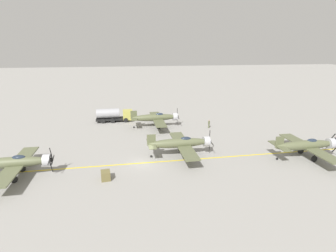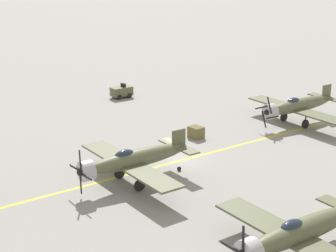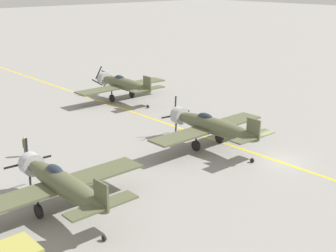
{
  "view_description": "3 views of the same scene",
  "coord_description": "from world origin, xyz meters",
  "px_view_note": "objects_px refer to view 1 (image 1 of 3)",
  "views": [
    {
      "loc": [
        34.63,
        -2.72,
        15.97
      ],
      "look_at": [
        -7.22,
        4.64,
        3.17
      ],
      "focal_mm": 28.0,
      "sensor_mm": 36.0,
      "label": 1
    },
    {
      "loc": [
        -36.82,
        27.19,
        18.01
      ],
      "look_at": [
        -0.19,
        1.13,
        3.53
      ],
      "focal_mm": 60.0,
      "sensor_mm": 36.0,
      "label": 2
    },
    {
      "loc": [
        -30.11,
        -20.48,
        14.31
      ],
      "look_at": [
        -4.27,
        8.5,
        1.85
      ],
      "focal_mm": 50.0,
      "sensor_mm": 36.0,
      "label": 3
    }
  ],
  "objects_px": {
    "supply_crate_by_tanker": "(106,175)",
    "airplane_near_center": "(13,163)",
    "airplane_far_center": "(307,145)",
    "airplane_mid_left": "(156,118)",
    "airplane_mid_center": "(181,143)",
    "fuel_tanker": "(114,115)",
    "ground_crew_walking": "(209,124)"
  },
  "relations": [
    {
      "from": "supply_crate_by_tanker",
      "to": "airplane_near_center",
      "type": "bearing_deg",
      "value": -103.05
    },
    {
      "from": "airplane_near_center",
      "to": "airplane_far_center",
      "type": "distance_m",
      "value": 40.67
    },
    {
      "from": "airplane_far_center",
      "to": "airplane_mid_left",
      "type": "distance_m",
      "value": 28.1
    },
    {
      "from": "airplane_mid_center",
      "to": "fuel_tanker",
      "type": "height_order",
      "value": "airplane_mid_center"
    },
    {
      "from": "airplane_mid_left",
      "to": "ground_crew_walking",
      "type": "relative_size",
      "value": 7.03
    },
    {
      "from": "fuel_tanker",
      "to": "supply_crate_by_tanker",
      "type": "xyz_separation_m",
      "value": [
        27.28,
        -0.6,
        -0.94
      ]
    },
    {
      "from": "airplane_near_center",
      "to": "fuel_tanker",
      "type": "xyz_separation_m",
      "value": [
        -24.62,
        12.05,
        -0.5
      ]
    },
    {
      "from": "fuel_tanker",
      "to": "supply_crate_by_tanker",
      "type": "bearing_deg",
      "value": -1.26
    },
    {
      "from": "airplane_mid_center",
      "to": "airplane_far_center",
      "type": "height_order",
      "value": "airplane_mid_center"
    },
    {
      "from": "supply_crate_by_tanker",
      "to": "airplane_mid_left",
      "type": "bearing_deg",
      "value": 156.88
    },
    {
      "from": "airplane_far_center",
      "to": "fuel_tanker",
      "type": "height_order",
      "value": "airplane_far_center"
    },
    {
      "from": "ground_crew_walking",
      "to": "supply_crate_by_tanker",
      "type": "xyz_separation_m",
      "value": [
        18.87,
        -19.81,
        -0.36
      ]
    },
    {
      "from": "airplane_near_center",
      "to": "airplane_mid_center",
      "type": "height_order",
      "value": "airplane_mid_center"
    },
    {
      "from": "airplane_mid_center",
      "to": "fuel_tanker",
      "type": "distance_m",
      "value": 23.79
    },
    {
      "from": "airplane_far_center",
      "to": "supply_crate_by_tanker",
      "type": "relative_size",
      "value": 8.82
    },
    {
      "from": "airplane_mid_center",
      "to": "fuel_tanker",
      "type": "xyz_separation_m",
      "value": [
        -21.41,
        -10.37,
        -0.5
      ]
    },
    {
      "from": "airplane_near_center",
      "to": "fuel_tanker",
      "type": "relative_size",
      "value": 1.5
    },
    {
      "from": "ground_crew_walking",
      "to": "supply_crate_by_tanker",
      "type": "bearing_deg",
      "value": -46.39
    },
    {
      "from": "airplane_near_center",
      "to": "airplane_mid_center",
      "type": "xyz_separation_m",
      "value": [
        -3.21,
        22.42,
        -0.0
      ]
    },
    {
      "from": "airplane_near_center",
      "to": "ground_crew_walking",
      "type": "relative_size",
      "value": 7.03
    },
    {
      "from": "supply_crate_by_tanker",
      "to": "airplane_far_center",
      "type": "bearing_deg",
      "value": 93.44
    },
    {
      "from": "airplane_mid_left",
      "to": "supply_crate_by_tanker",
      "type": "bearing_deg",
      "value": -38.12
    },
    {
      "from": "airplane_near_center",
      "to": "supply_crate_by_tanker",
      "type": "distance_m",
      "value": 11.84
    },
    {
      "from": "airplane_near_center",
      "to": "airplane_mid_center",
      "type": "distance_m",
      "value": 22.65
    },
    {
      "from": "ground_crew_walking",
      "to": "airplane_mid_center",
      "type": "bearing_deg",
      "value": -34.22
    },
    {
      "from": "airplane_mid_center",
      "to": "supply_crate_by_tanker",
      "type": "xyz_separation_m",
      "value": [
        5.87,
        -10.97,
        -1.45
      ]
    },
    {
      "from": "supply_crate_by_tanker",
      "to": "fuel_tanker",
      "type": "bearing_deg",
      "value": 178.74
    },
    {
      "from": "fuel_tanker",
      "to": "ground_crew_walking",
      "type": "relative_size",
      "value": 4.69
    },
    {
      "from": "airplane_near_center",
      "to": "airplane_far_center",
      "type": "xyz_separation_m",
      "value": [
        0.9,
        40.66,
        -0.0
      ]
    },
    {
      "from": "airplane_mid_left",
      "to": "fuel_tanker",
      "type": "height_order",
      "value": "airplane_mid_left"
    },
    {
      "from": "airplane_mid_center",
      "to": "supply_crate_by_tanker",
      "type": "height_order",
      "value": "airplane_mid_center"
    },
    {
      "from": "airplane_near_center",
      "to": "fuel_tanker",
      "type": "distance_m",
      "value": 27.42
    }
  ]
}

